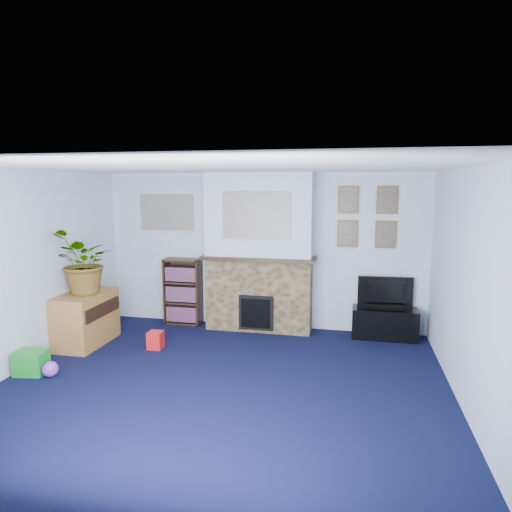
% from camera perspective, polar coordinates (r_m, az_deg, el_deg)
% --- Properties ---
extents(floor, '(5.00, 4.50, 0.01)m').
position_cam_1_polar(floor, '(5.32, -4.27, -15.77)').
color(floor, black).
rests_on(floor, ground).
extents(ceiling, '(5.00, 4.50, 0.01)m').
position_cam_1_polar(ceiling, '(4.84, -4.60, 11.02)').
color(ceiling, white).
rests_on(ceiling, wall_back).
extents(wall_back, '(5.00, 0.04, 2.40)m').
position_cam_1_polar(wall_back, '(7.09, 0.71, 0.65)').
color(wall_back, silver).
rests_on(wall_back, ground).
extents(wall_front, '(5.00, 0.04, 2.40)m').
position_cam_1_polar(wall_front, '(2.94, -17.21, -11.83)').
color(wall_front, silver).
rests_on(wall_front, ground).
extents(wall_left, '(0.04, 4.50, 2.40)m').
position_cam_1_polar(wall_left, '(6.13, -27.48, -1.68)').
color(wall_left, silver).
rests_on(wall_left, ground).
extents(wall_right, '(0.04, 4.50, 2.40)m').
position_cam_1_polar(wall_right, '(4.88, 25.11, -4.02)').
color(wall_right, silver).
rests_on(wall_right, ground).
extents(chimney_breast, '(1.72, 0.50, 2.40)m').
position_cam_1_polar(chimney_breast, '(6.90, 0.38, 0.28)').
color(chimney_breast, brown).
rests_on(chimney_breast, ground).
extents(collage_main, '(1.00, 0.03, 0.68)m').
position_cam_1_polar(collage_main, '(6.63, 0.01, 5.11)').
color(collage_main, gray).
rests_on(collage_main, chimney_breast).
extents(collage_left, '(0.90, 0.03, 0.58)m').
position_cam_1_polar(collage_left, '(7.48, -11.08, 5.38)').
color(collage_left, gray).
rests_on(collage_left, wall_back).
extents(portrait_tl, '(0.30, 0.03, 0.40)m').
position_cam_1_polar(portrait_tl, '(6.87, 11.47, 6.90)').
color(portrait_tl, brown).
rests_on(portrait_tl, wall_back).
extents(portrait_tr, '(0.30, 0.03, 0.40)m').
position_cam_1_polar(portrait_tr, '(6.88, 16.08, 6.74)').
color(portrait_tr, brown).
rests_on(portrait_tr, wall_back).
extents(portrait_bl, '(0.30, 0.03, 0.40)m').
position_cam_1_polar(portrait_bl, '(6.90, 11.34, 2.75)').
color(portrait_bl, brown).
rests_on(portrait_bl, wall_back).
extents(portrait_br, '(0.30, 0.03, 0.40)m').
position_cam_1_polar(portrait_br, '(6.92, 15.90, 2.60)').
color(portrait_br, brown).
rests_on(portrait_br, wall_back).
extents(tv_stand, '(0.93, 0.39, 0.44)m').
position_cam_1_polar(tv_stand, '(6.97, 15.77, -8.05)').
color(tv_stand, black).
rests_on(tv_stand, ground).
extents(television, '(0.79, 0.15, 0.45)m').
position_cam_1_polar(television, '(6.88, 15.91, -4.48)').
color(television, black).
rests_on(television, tv_stand).
extents(bookshelf, '(0.58, 0.28, 1.05)m').
position_cam_1_polar(bookshelf, '(7.44, -9.08, -4.56)').
color(bookshelf, black).
rests_on(bookshelf, ground).
extents(sideboard, '(0.52, 0.94, 0.73)m').
position_cam_1_polar(sideboard, '(6.87, -20.49, -7.46)').
color(sideboard, '#9A6731').
rests_on(sideboard, ground).
extents(potted_plant, '(0.86, 0.94, 0.89)m').
position_cam_1_polar(potted_plant, '(6.62, -20.75, -0.73)').
color(potted_plant, '#26661E').
rests_on(potted_plant, sideboard).
extents(mantel_clock, '(0.10, 0.06, 0.14)m').
position_cam_1_polar(mantel_clock, '(6.87, -0.34, 0.54)').
color(mantel_clock, gold).
rests_on(mantel_clock, chimney_breast).
extents(mantel_candle, '(0.05, 0.05, 0.15)m').
position_cam_1_polar(mantel_candle, '(6.79, 3.08, 0.52)').
color(mantel_candle, '#B2BFC6').
rests_on(mantel_candle, chimney_breast).
extents(mantel_teddy, '(0.11, 0.11, 0.11)m').
position_cam_1_polar(mantel_teddy, '(6.99, -4.35, 0.62)').
color(mantel_teddy, slate).
rests_on(mantel_teddy, chimney_breast).
extents(mantel_can, '(0.06, 0.06, 0.12)m').
position_cam_1_polar(mantel_can, '(6.74, 6.32, 0.25)').
color(mantel_can, red).
rests_on(mantel_can, chimney_breast).
extents(green_crate, '(0.38, 0.33, 0.27)m').
position_cam_1_polar(green_crate, '(6.15, -26.30, -11.82)').
color(green_crate, '#198C26').
rests_on(green_crate, ground).
extents(toy_ball, '(0.18, 0.18, 0.18)m').
position_cam_1_polar(toy_ball, '(5.98, -24.33, -12.77)').
color(toy_ball, purple).
rests_on(toy_ball, ground).
extents(toy_block, '(0.20, 0.20, 0.24)m').
position_cam_1_polar(toy_block, '(6.48, -12.44, -10.29)').
color(toy_block, red).
rests_on(toy_block, ground).
extents(toy_tube, '(0.31, 0.13, 0.17)m').
position_cam_1_polar(toy_tube, '(7.21, -19.34, -8.94)').
color(toy_tube, purple).
rests_on(toy_tube, ground).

